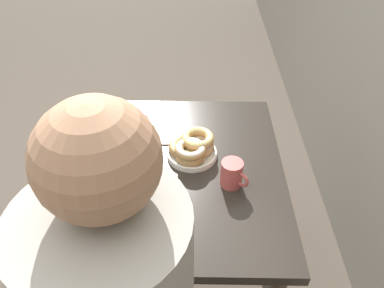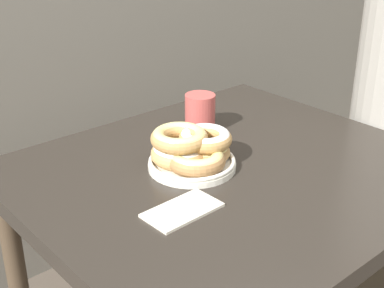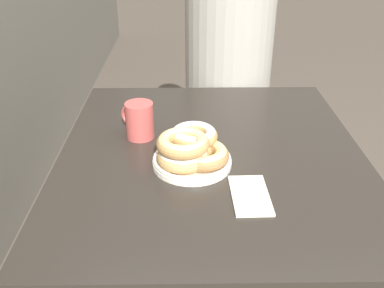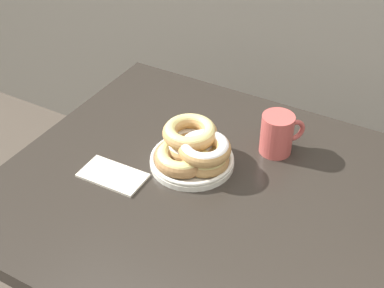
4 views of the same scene
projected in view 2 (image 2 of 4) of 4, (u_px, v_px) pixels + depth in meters
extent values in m
cube|color=#28231E|center=(230.00, 175.00, 1.23)|extent=(0.92, 0.81, 0.04)
cylinder|color=#473828|center=(239.00, 197.00, 1.86)|extent=(0.05, 0.05, 0.69)
cylinder|color=silver|center=(192.00, 165.00, 1.22)|extent=(0.20, 0.20, 0.01)
torus|color=silver|center=(192.00, 160.00, 1.21)|extent=(0.20, 0.20, 0.01)
torus|color=#B2844C|center=(206.00, 152.00, 1.23)|extent=(0.12, 0.12, 0.03)
torus|color=#E0D17F|center=(206.00, 150.00, 1.23)|extent=(0.12, 0.12, 0.03)
torus|color=tan|center=(179.00, 154.00, 1.21)|extent=(0.18, 0.18, 0.04)
torus|color=white|center=(179.00, 151.00, 1.21)|extent=(0.17, 0.17, 0.03)
torus|color=#9E7042|center=(196.00, 160.00, 1.18)|extent=(0.18, 0.18, 0.04)
torus|color=#E0D17F|center=(196.00, 157.00, 1.18)|extent=(0.17, 0.17, 0.03)
torus|color=#B2844C|center=(205.00, 139.00, 1.21)|extent=(0.17, 0.17, 0.03)
torus|color=white|center=(205.00, 136.00, 1.21)|extent=(0.16, 0.16, 0.03)
torus|color=#B2844C|center=(179.00, 138.00, 1.20)|extent=(0.14, 0.14, 0.04)
torus|color=#E0D17F|center=(179.00, 136.00, 1.19)|extent=(0.13, 0.13, 0.03)
cylinder|color=#B74C47|center=(200.00, 114.00, 1.39)|extent=(0.08, 0.08, 0.10)
cylinder|color=#382114|center=(200.00, 97.00, 1.37)|extent=(0.06, 0.06, 0.00)
torus|color=#B74C47|center=(200.00, 107.00, 1.43)|extent=(0.05, 0.05, 0.06)
cube|color=beige|center=(182.00, 210.00, 1.05)|extent=(0.16, 0.09, 0.01)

